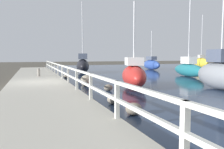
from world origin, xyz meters
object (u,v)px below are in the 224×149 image
mooring_bollard (39,72)px  sailboat_gray (221,74)px  sailboat_blue (151,64)px  sailboat_red (134,75)px  sailboat_black (83,65)px  sailboat_yellow (201,62)px  sailboat_teal (188,69)px

mooring_bollard → sailboat_gray: sailboat_gray is taller
sailboat_blue → sailboat_red: bearing=-117.8°
sailboat_black → mooring_bollard: bearing=-116.9°
sailboat_black → sailboat_yellow: (19.97, 4.25, -0.01)m
sailboat_yellow → sailboat_teal: bearing=-126.2°
sailboat_red → sailboat_teal: 8.82m
mooring_bollard → sailboat_red: bearing=-49.8°
sailboat_blue → sailboat_black: size_ratio=0.69×
sailboat_red → sailboat_gray: 4.73m
sailboat_teal → sailboat_gray: size_ratio=1.40×
mooring_bollard → sailboat_blue: bearing=30.2°
mooring_bollard → sailboat_black: bearing=51.2°
sailboat_yellow → sailboat_black: bearing=-158.1°
mooring_bollard → sailboat_blue: sailboat_blue is taller
sailboat_red → sailboat_black: size_ratio=0.65×
sailboat_black → sailboat_yellow: sailboat_yellow is taller
sailboat_black → sailboat_gray: bearing=-60.7°
sailboat_teal → mooring_bollard: bearing=-175.2°
sailboat_blue → sailboat_black: bearing=-158.7°
sailboat_blue → sailboat_teal: bearing=-96.1°
sailboat_gray → mooring_bollard: bearing=146.8°
sailboat_gray → sailboat_yellow: (15.53, 18.41, 0.00)m
sailboat_blue → sailboat_gray: sailboat_blue is taller
sailboat_teal → sailboat_red: bearing=-137.9°
mooring_bollard → sailboat_teal: 12.72m
sailboat_teal → sailboat_black: size_ratio=0.96×
sailboat_blue → sailboat_yellow: sailboat_yellow is taller
sailboat_red → sailboat_gray: (4.11, -2.33, 0.13)m
sailboat_blue → sailboat_yellow: size_ratio=0.64×
sailboat_red → sailboat_yellow: (19.65, 16.08, 0.13)m
sailboat_blue → sailboat_black: 10.45m
mooring_bollard → sailboat_black: size_ratio=0.08×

